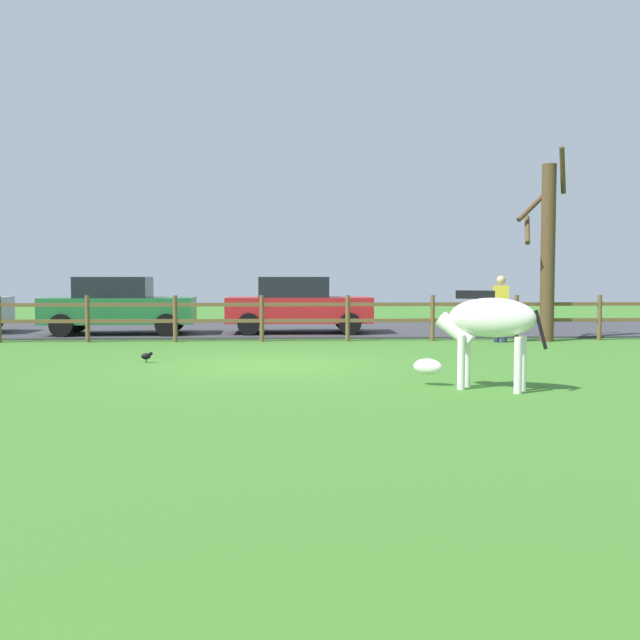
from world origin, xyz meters
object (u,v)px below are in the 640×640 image
crow_on_grass (147,356)px  parked_car_green (118,305)px  parked_car_red (298,304)px  visitor_near_fence (501,306)px  bare_tree (547,248)px  zebra (486,325)px

crow_on_grass → parked_car_green: bearing=107.0°
parked_car_red → visitor_near_fence: visitor_near_fence is taller
bare_tree → parked_car_red: size_ratio=1.19×
visitor_near_fence → crow_on_grass: bearing=-153.3°
parked_car_green → bare_tree: bearing=-11.0°
bare_tree → visitor_near_fence: size_ratio=2.91×
visitor_near_fence → zebra: bearing=-107.9°
bare_tree → zebra: bearing=-115.1°
zebra → parked_car_green: 12.39m
bare_tree → crow_on_grass: bare_tree is taller
bare_tree → zebra: 8.71m
zebra → visitor_near_fence: 7.90m
crow_on_grass → parked_car_green: 6.70m
zebra → parked_car_green: parked_car_green is taller
zebra → parked_car_red: parked_car_red is taller
zebra → crow_on_grass: zebra is taller
zebra → crow_on_grass: size_ratio=8.08×
parked_car_green → zebra: bearing=-53.3°
bare_tree → parked_car_red: bearing=158.8°
zebra → bare_tree: bearing=64.9°
zebra → parked_car_red: bearing=103.9°
bare_tree → zebra: bare_tree is taller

